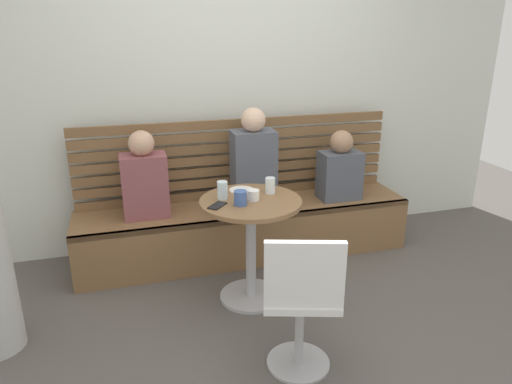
# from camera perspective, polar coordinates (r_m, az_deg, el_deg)

# --- Properties ---
(ground) EXTENTS (8.00, 8.00, 0.00)m
(ground) POSITION_cam_1_polar(r_m,az_deg,el_deg) (3.06, 4.94, -17.33)
(ground) COLOR #514C47
(back_wall) EXTENTS (5.20, 0.10, 2.90)m
(back_wall) POSITION_cam_1_polar(r_m,az_deg,el_deg) (4.04, -3.06, 14.05)
(back_wall) COLOR silver
(back_wall) RESTS_ON ground
(booth_bench) EXTENTS (2.70, 0.52, 0.44)m
(booth_bench) POSITION_cam_1_polar(r_m,az_deg,el_deg) (3.94, -1.24, -4.65)
(booth_bench) COLOR brown
(booth_bench) RESTS_ON ground
(booth_backrest) EXTENTS (2.65, 0.04, 0.67)m
(booth_backrest) POSITION_cam_1_polar(r_m,az_deg,el_deg) (3.97, -2.21, 4.09)
(booth_backrest) COLOR brown
(booth_backrest) RESTS_ON booth_bench
(cafe_table) EXTENTS (0.68, 0.68, 0.74)m
(cafe_table) POSITION_cam_1_polar(r_m,az_deg,el_deg) (3.21, -0.63, -4.65)
(cafe_table) COLOR #ADADB2
(cafe_table) RESTS_ON ground
(white_chair) EXTENTS (0.50, 0.50, 0.85)m
(white_chair) POSITION_cam_1_polar(r_m,az_deg,el_deg) (2.57, 5.49, -12.72)
(white_chair) COLOR #ADADB2
(white_chair) RESTS_ON ground
(person_adult) EXTENTS (0.34, 0.22, 0.80)m
(person_adult) POSITION_cam_1_polar(r_m,az_deg,el_deg) (3.75, -0.32, 3.51)
(person_adult) COLOR #4C515B
(person_adult) RESTS_ON booth_bench
(person_child_left) EXTENTS (0.34, 0.22, 0.58)m
(person_child_left) POSITION_cam_1_polar(r_m,az_deg,el_deg) (4.01, 10.06, 2.72)
(person_child_left) COLOR #4C515B
(person_child_left) RESTS_ON booth_bench
(person_child_middle) EXTENTS (0.34, 0.22, 0.67)m
(person_child_middle) POSITION_cam_1_polar(r_m,az_deg,el_deg) (3.65, -13.29, 1.50)
(person_child_middle) COLOR brown
(person_child_middle) RESTS_ON booth_bench
(cup_ceramic_white) EXTENTS (0.08, 0.08, 0.07)m
(cup_ceramic_white) POSITION_cam_1_polar(r_m,az_deg,el_deg) (3.11, -0.31, -0.38)
(cup_ceramic_white) COLOR white
(cup_ceramic_white) RESTS_ON cafe_table
(cup_glass_tall) EXTENTS (0.07, 0.07, 0.12)m
(cup_glass_tall) POSITION_cam_1_polar(r_m,az_deg,el_deg) (3.13, -4.07, 0.22)
(cup_glass_tall) COLOR silver
(cup_glass_tall) RESTS_ON cafe_table
(cup_mug_blue) EXTENTS (0.08, 0.08, 0.09)m
(cup_mug_blue) POSITION_cam_1_polar(r_m,az_deg,el_deg) (3.02, -1.89, -0.72)
(cup_mug_blue) COLOR #3D5B9E
(cup_mug_blue) RESTS_ON cafe_table
(cup_water_clear) EXTENTS (0.07, 0.07, 0.11)m
(cup_water_clear) POSITION_cam_1_polar(r_m,az_deg,el_deg) (3.23, 1.72, 0.79)
(cup_water_clear) COLOR white
(cup_water_clear) RESTS_ON cafe_table
(plate_small) EXTENTS (0.17, 0.17, 0.01)m
(plate_small) POSITION_cam_1_polar(r_m,az_deg,el_deg) (3.29, -1.76, 0.21)
(plate_small) COLOR white
(plate_small) RESTS_ON cafe_table
(phone_on_table) EXTENTS (0.15, 0.15, 0.01)m
(phone_on_table) POSITION_cam_1_polar(r_m,az_deg,el_deg) (3.03, -4.68, -1.63)
(phone_on_table) COLOR black
(phone_on_table) RESTS_ON cafe_table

